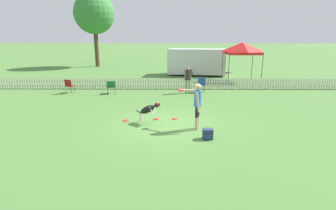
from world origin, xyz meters
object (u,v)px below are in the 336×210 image
Objects in this scene: frisbee_near_dog at (156,119)px; equipment_trailer at (197,61)px; leaping_dog at (148,109)px; frisbee_near_handler at (126,120)px; folding_chair_green_right at (69,85)px; backpack_on_grass at (208,134)px; folding_chair_center at (111,86)px; canopy_tent_main at (242,48)px; folding_chair_blue_left at (201,83)px; spectator_standing at (188,78)px; tree_left_grove at (94,14)px; handler_person at (197,101)px; frisbee_midfield at (175,119)px.

frisbee_near_dog is 0.04× the size of equipment_trailer.
leaping_dog reaches higher than frisbee_near_handler.
folding_chair_green_right is at bearing 137.20° from frisbee_near_dog.
backpack_on_grass is (3.13, -1.96, 0.17)m from frisbee_near_handler.
folding_chair_center is 2.61m from folding_chair_green_right.
canopy_tent_main is (6.35, 10.40, 1.93)m from leaping_dog.
folding_chair_blue_left is at bearing 56.61° from frisbee_near_handler.
backpack_on_grass is 0.06× the size of equipment_trailer.
tree_left_grove is at bearing -53.10° from spectator_standing.
handler_person reaches higher than frisbee_near_dog.
handler_person is 6.51m from spectator_standing.
spectator_standing is at bearing -91.26° from equipment_trailer.
frisbee_near_handler is at bearing 90.97° from handler_person.
folding_chair_blue_left is 7.55m from equipment_trailer.
equipment_trailer is (4.16, 13.24, 1.22)m from frisbee_near_handler.
tree_left_grove is (-9.51, 14.44, 4.84)m from spectator_standing.
folding_chair_green_right is at bearing 141.04° from frisbee_midfield.
handler_person is 0.59× the size of canopy_tent_main.
frisbee_near_dog is 5.88m from folding_chair_center.
handler_person reaches higher than folding_chair_blue_left.
equipment_trailer is at bearing 14.19° from handler_person.
handler_person is 4.86× the size of backpack_on_grass.
handler_person is at bearing 90.19° from leaping_dog.
spectator_standing is 0.27× the size of equipment_trailer.
handler_person is 1.40m from backpack_on_grass.
handler_person is at bearing -65.76° from tree_left_grove.
frisbee_near_dog is 11.88m from canopy_tent_main.
tree_left_grove is at bearing 113.91° from backpack_on_grass.
frisbee_near_dog is at bearing 9.15° from frisbee_near_handler.
frisbee_midfield is 0.14× the size of spectator_standing.
leaping_dog is at bearing -17.06° from frisbee_near_handler.
frisbee_midfield is 8.25m from folding_chair_green_right.
handler_person is 7.58× the size of frisbee_near_handler.
handler_person reaches higher than backpack_on_grass.
frisbee_near_handler is 13.93m from equipment_trailer.
folding_chair_green_right reaches higher than frisbee_midfield.
folding_chair_blue_left is at bearing 174.04° from folding_chair_center.
leaping_dog is 6.18m from spectator_standing.
equipment_trailer is at bearing -137.52° from folding_chair_center.
folding_chair_center is 0.27× the size of canopy_tent_main.
leaping_dog is 0.38× the size of canopy_tent_main.
frisbee_near_handler is at bearing -173.79° from frisbee_midfield.
frisbee_near_dog is at bearing 131.13° from backpack_on_grass.
backpack_on_grass reaches higher than frisbee_midfield.
frisbee_midfield is at bearing 84.21° from spectator_standing.
tree_left_grove reaches higher than frisbee_near_handler.
canopy_tent_main reaches higher than backpack_on_grass.
tree_left_grove is (-2.23, 14.59, 5.28)m from folding_chair_green_right.
tree_left_grove reaches higher than folding_chair_blue_left.
folding_chair_green_right is (-7.20, 6.35, -0.58)m from handler_person.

